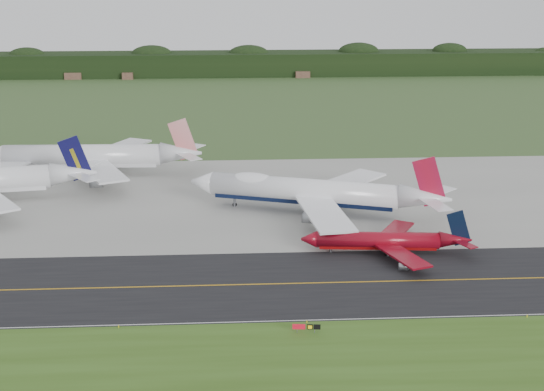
{
  "coord_description": "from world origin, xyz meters",
  "views": [
    {
      "loc": [
        -12.04,
        -135.29,
        58.02
      ],
      "look_at": [
        -3.17,
        22.0,
        9.46
      ],
      "focal_mm": 50.0,
      "sensor_mm": 36.0,
      "label": 1
    }
  ],
  "objects_px": {
    "jet_red_737": "(387,241)",
    "taxiway_sign": "(306,327)",
    "jet_star_tail": "(94,156)",
    "jet_ba_747": "(313,192)"
  },
  "relations": [
    {
      "from": "jet_red_737",
      "to": "taxiway_sign",
      "type": "xyz_separation_m",
      "value": [
        -20.33,
        -34.72,
        -1.57
      ]
    },
    {
      "from": "jet_red_737",
      "to": "jet_star_tail",
      "type": "xyz_separation_m",
      "value": [
        -70.93,
        65.06,
        2.78
      ]
    },
    {
      "from": "taxiway_sign",
      "to": "jet_ba_747",
      "type": "bearing_deg",
      "value": 82.95
    },
    {
      "from": "jet_red_737",
      "to": "jet_ba_747",
      "type": "bearing_deg",
      "value": 115.35
    },
    {
      "from": "taxiway_sign",
      "to": "jet_star_tail",
      "type": "bearing_deg",
      "value": 116.89
    },
    {
      "from": "taxiway_sign",
      "to": "jet_red_737",
      "type": "bearing_deg",
      "value": 59.66
    },
    {
      "from": "jet_star_tail",
      "to": "taxiway_sign",
      "type": "relative_size",
      "value": 13.43
    },
    {
      "from": "jet_ba_747",
      "to": "jet_star_tail",
      "type": "bearing_deg",
      "value": 146.71
    },
    {
      "from": "jet_ba_747",
      "to": "jet_star_tail",
      "type": "relative_size",
      "value": 1.01
    },
    {
      "from": "jet_red_737",
      "to": "taxiway_sign",
      "type": "distance_m",
      "value": 40.26
    }
  ]
}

